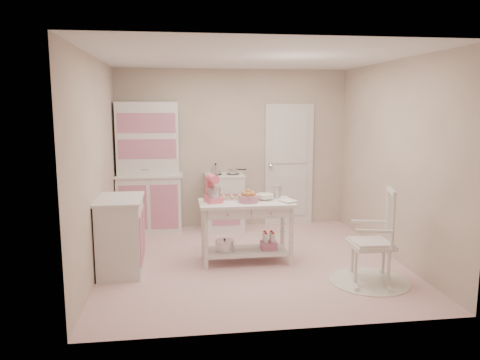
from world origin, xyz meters
name	(u,v)px	position (x,y,z in m)	size (l,w,h in m)	color
room_shell	(251,135)	(0.00, 0.00, 1.65)	(3.84, 3.84, 2.62)	pink
door	(289,165)	(0.95, 1.87, 1.02)	(0.82, 0.05, 2.04)	white
hutch	(149,168)	(-1.38, 1.66, 1.04)	(1.06, 0.50, 2.08)	white
stove	(224,202)	(-0.18, 1.61, 0.46)	(0.62, 0.57, 0.92)	white
base_cabinet	(121,235)	(-1.63, -0.14, 0.46)	(0.54, 0.84, 0.92)	white
lace_rug	(369,281)	(1.25, -0.89, 0.01)	(0.92, 0.92, 0.01)	white
rocking_chair	(371,236)	(1.25, -0.89, 0.55)	(0.48, 0.72, 1.10)	white
work_table	(246,232)	(-0.06, 0.01, 0.40)	(1.20, 0.60, 0.80)	white
stand_mixer	(213,189)	(-0.48, 0.03, 0.97)	(0.20, 0.28, 0.34)	#FB6A84
cookie_tray	(233,198)	(-0.21, 0.19, 0.81)	(0.34, 0.24, 0.02)	silver
bread_basket	(248,199)	(-0.04, -0.04, 0.85)	(0.25, 0.25, 0.09)	#C77293
mixing_bowl	(265,197)	(0.20, 0.09, 0.84)	(0.24, 0.24, 0.07)	white
metal_pitcher	(277,192)	(0.38, 0.17, 0.89)	(0.10, 0.10, 0.17)	silver
recipe_book	(283,202)	(0.39, -0.11, 0.81)	(0.17, 0.23, 0.02)	white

